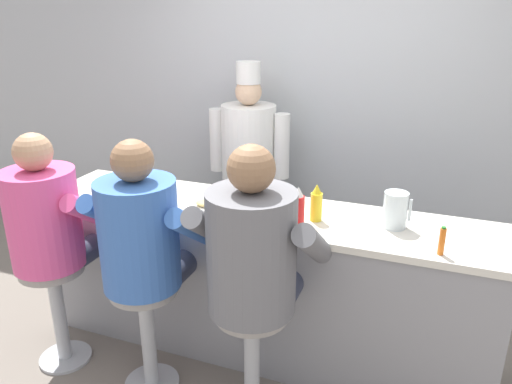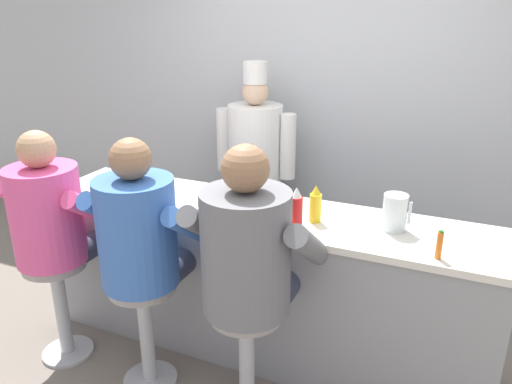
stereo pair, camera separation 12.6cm
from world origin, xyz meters
TOP-DOWN VIEW (x-y plane):
  - ground_plane at (0.00, 0.00)m, footprint 20.00×20.00m
  - wall_back at (0.00, 1.63)m, footprint 10.00×0.06m
  - diner_counter at (0.00, 0.30)m, footprint 2.79×0.60m
  - ketchup_bottle_red at (0.27, 0.14)m, footprint 0.07×0.07m
  - mustard_bottle_yellow at (0.34, 0.27)m, footprint 0.07×0.07m
  - hot_sauce_bottle_orange at (1.01, 0.08)m, footprint 0.03×0.03m
  - water_pitcher_clear at (0.76, 0.33)m, footprint 0.15×0.13m
  - breakfast_plate at (-0.31, 0.20)m, footprint 0.28×0.28m
  - cereal_bowl at (-1.00, 0.16)m, footprint 0.14×0.14m
  - coffee_mug_white at (0.04, 0.13)m, footprint 0.13×0.08m
  - diner_seated_pink at (-1.09, -0.23)m, footprint 0.62×0.61m
  - diner_seated_blue at (-0.46, -0.23)m, footprint 0.63×0.62m
  - diner_seated_grey at (0.17, -0.23)m, footprint 0.66×0.65m
  - cook_in_whites_near at (-0.46, 1.28)m, footprint 0.66×0.43m

SIDE VIEW (x-z plane):
  - ground_plane at x=0.00m, z-range 0.00..0.00m
  - diner_counter at x=0.00m, z-range 0.00..0.96m
  - diner_seated_pink at x=-1.09m, z-range 0.18..1.63m
  - diner_seated_blue at x=-0.46m, z-range 0.18..1.65m
  - diner_seated_grey at x=0.17m, z-range 0.17..1.68m
  - cook_in_whites_near at x=-0.46m, z-range 0.08..1.79m
  - breakfast_plate at x=-0.31m, z-range 0.94..1.00m
  - cereal_bowl at x=-1.00m, z-range 0.95..1.01m
  - coffee_mug_white at x=0.04m, z-range 0.96..1.05m
  - hot_sauce_bottle_orange at x=1.01m, z-range 0.95..1.10m
  - mustard_bottle_yellow at x=0.34m, z-range 0.95..1.16m
  - water_pitcher_clear at x=0.76m, z-range 0.96..1.15m
  - ketchup_bottle_red at x=0.27m, z-range 0.95..1.18m
  - wall_back at x=0.00m, z-range 0.00..2.70m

